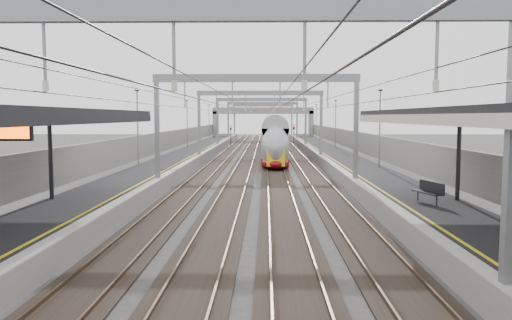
{
  "coord_description": "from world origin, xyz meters",
  "views": [
    {
      "loc": [
        0.62,
        -9.57,
        4.95
      ],
      "look_at": [
        0.0,
        21.54,
        2.23
      ],
      "focal_mm": 35.0,
      "sensor_mm": 36.0,
      "label": 1
    }
  ],
  "objects_px": {
    "train": "(273,139)",
    "bench": "(429,190)",
    "overbridge": "(263,115)",
    "signal_green": "(231,132)"
  },
  "relations": [
    {
      "from": "train",
      "to": "bench",
      "type": "xyz_separation_m",
      "value": [
        6.63,
        -43.08,
        -0.42
      ]
    },
    {
      "from": "overbridge",
      "to": "bench",
      "type": "height_order",
      "value": "overbridge"
    },
    {
      "from": "overbridge",
      "to": "signal_green",
      "type": "relative_size",
      "value": 6.33
    },
    {
      "from": "overbridge",
      "to": "signal_green",
      "type": "distance_m",
      "value": 27.68
    },
    {
      "from": "overbridge",
      "to": "bench",
      "type": "xyz_separation_m",
      "value": [
        8.13,
        -86.76,
        -3.72
      ]
    },
    {
      "from": "train",
      "to": "signal_green",
      "type": "distance_m",
      "value": 17.95
    },
    {
      "from": "signal_green",
      "to": "overbridge",
      "type": "bearing_deg",
      "value": 79.11
    },
    {
      "from": "bench",
      "to": "signal_green",
      "type": "relative_size",
      "value": 0.56
    },
    {
      "from": "bench",
      "to": "signal_green",
      "type": "bearing_deg",
      "value": 102.58
    },
    {
      "from": "train",
      "to": "signal_green",
      "type": "xyz_separation_m",
      "value": [
        -6.7,
        16.65,
        0.41
      ]
    }
  ]
}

